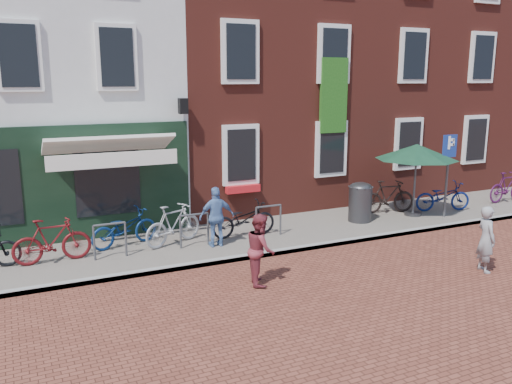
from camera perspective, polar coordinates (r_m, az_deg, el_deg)
name	(u,v)px	position (r m, az deg, el deg)	size (l,w,h in m)	color
ground	(272,256)	(12.53, 1.75, -6.95)	(80.00, 80.00, 0.00)	brown
sidewalk	(280,233)	(14.22, 2.61, -4.40)	(24.00, 3.00, 0.10)	slate
building_stucco	(15,65)	(17.56, -24.56, 12.39)	(8.00, 8.00, 9.00)	silver
building_brick_mid	(233,52)	(19.06, -2.47, 14.84)	(6.00, 8.00, 10.00)	maroon
building_brick_right	(373,55)	(22.09, 12.50, 14.20)	(6.00, 8.00, 10.00)	maroon
filler_right	(490,69)	(26.53, 23.90, 11.99)	(7.00, 8.00, 9.00)	maroon
litter_bin	(360,200)	(15.30, 11.18, -0.84)	(0.65, 0.65, 1.20)	#38383B
parking_sign	(448,161)	(16.28, 20.03, 3.13)	(0.50, 0.08, 2.43)	#4C4C4F
parasol	(417,149)	(16.13, 16.96, 4.46)	(2.39, 2.39, 2.23)	#4C4C4F
woman	(486,239)	(12.40, 23.55, -4.68)	(0.53, 0.35, 1.45)	gray
boy	(260,249)	(10.72, 0.48, -6.17)	(0.71, 0.55, 1.46)	maroon
cafe_person	(217,217)	(12.77, -4.27, -2.68)	(0.86, 0.36, 1.47)	#5A7FB6
bicycle_1	(52,241)	(12.52, -21.15, -4.91)	(0.47, 1.67, 1.00)	#5B1013
bicycle_2	(124,228)	(13.23, -14.01, -3.77)	(0.60, 1.72, 0.90)	navy
bicycle_3	(173,224)	(13.10, -8.91, -3.48)	(0.47, 1.67, 1.00)	#A2A2A4
bicycle_4	(244,219)	(13.62, -1.34, -2.95)	(0.60, 1.72, 0.90)	black
bicycle_5	(388,197)	(16.47, 14.05, -0.49)	(0.47, 1.67, 1.00)	black
bicycle_6	(443,196)	(17.22, 19.49, -0.45)	(0.60, 1.72, 0.90)	#0B1A56
bicycle_7	(507,187)	(19.31, 25.48, 0.51)	(0.47, 1.67, 1.00)	#45123E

